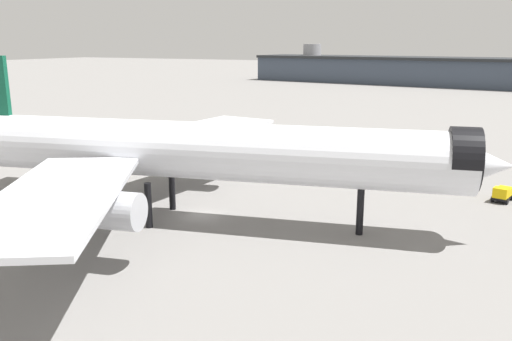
# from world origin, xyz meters

# --- Properties ---
(ground) EXTENTS (900.00, 900.00, 0.00)m
(ground) POSITION_xyz_m (0.00, 0.00, 0.00)
(ground) COLOR slate
(airliner_near_gate) EXTENTS (63.70, 57.28, 17.11)m
(airliner_near_gate) POSITION_xyz_m (-1.02, -2.08, 7.53)
(airliner_near_gate) COLOR silver
(airliner_near_gate) RESTS_ON ground
(terminal_building) EXTENTS (203.20, 50.06, 17.49)m
(terminal_building) POSITION_xyz_m (12.15, 193.33, 6.15)
(terminal_building) COLOR #3D4756
(terminal_building) RESTS_ON ground
(baggage_tug_wing) EXTENTS (2.51, 3.48, 1.85)m
(baggage_tug_wing) POSITION_xyz_m (29.51, 20.45, 0.97)
(baggage_tug_wing) COLOR black
(baggage_tug_wing) RESTS_ON ground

